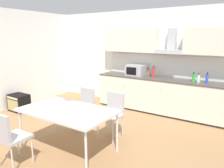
# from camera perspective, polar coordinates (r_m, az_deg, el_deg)

# --- Properties ---
(ground_plane) EXTENTS (8.55, 8.06, 0.02)m
(ground_plane) POSITION_cam_1_polar(r_m,az_deg,el_deg) (4.27, -8.28, -14.70)
(ground_plane) COLOR #9E754C
(wall_back) EXTENTS (6.84, 0.10, 2.62)m
(wall_back) POSITION_cam_1_polar(r_m,az_deg,el_deg) (6.15, 8.45, 6.50)
(wall_back) COLOR white
(wall_back) RESTS_ON ground_plane
(kitchen_counter) EXTENTS (3.68, 0.68, 0.90)m
(kitchen_counter) POSITION_cam_1_polar(r_m,az_deg,el_deg) (5.67, 13.92, -3.08)
(kitchen_counter) COLOR #333333
(kitchen_counter) RESTS_ON ground_plane
(backsplash_tile) EXTENTS (3.66, 0.02, 0.55)m
(backsplash_tile) POSITION_cam_1_polar(r_m,az_deg,el_deg) (5.82, 15.31, 4.49)
(backsplash_tile) COLOR silver
(backsplash_tile) RESTS_ON kitchen_counter
(upper_wall_cabinets) EXTENTS (3.66, 0.40, 0.61)m
(upper_wall_cabinets) POSITION_cam_1_polar(r_m,az_deg,el_deg) (5.63, 15.17, 10.73)
(upper_wall_cabinets) COLOR silver
(microwave) EXTENTS (0.48, 0.35, 0.28)m
(microwave) POSITION_cam_1_polar(r_m,az_deg,el_deg) (5.88, 6.16, 3.58)
(microwave) COLOR #ADADB2
(microwave) RESTS_ON kitchen_counter
(bottle_white) EXTENTS (0.06, 0.06, 0.21)m
(bottle_white) POSITION_cam_1_polar(r_m,az_deg,el_deg) (5.34, 21.66, 1.35)
(bottle_white) COLOR white
(bottle_white) RESTS_ON kitchen_counter
(bottle_red) EXTENTS (0.07, 0.07, 0.30)m
(bottle_red) POSITION_cam_1_polar(r_m,az_deg,el_deg) (5.69, 10.75, 3.04)
(bottle_red) COLOR red
(bottle_red) RESTS_ON kitchen_counter
(bottle_blue) EXTENTS (0.06, 0.06, 0.25)m
(bottle_blue) POSITION_cam_1_polar(r_m,az_deg,el_deg) (5.32, 23.56, 1.34)
(bottle_blue) COLOR blue
(bottle_blue) RESTS_ON kitchen_counter
(bottle_green) EXTENTS (0.08, 0.08, 0.22)m
(bottle_green) POSITION_cam_1_polar(r_m,az_deg,el_deg) (5.38, 20.51, 1.56)
(bottle_green) COLOR green
(bottle_green) RESTS_ON kitchen_counter
(bottle_brown) EXTENTS (0.06, 0.06, 0.21)m
(bottle_brown) POSITION_cam_1_polar(r_m,az_deg,el_deg) (5.78, 9.47, 2.84)
(bottle_brown) COLOR brown
(bottle_brown) RESTS_ON kitchen_counter
(dining_table) EXTENTS (1.58, 0.93, 0.73)m
(dining_table) POSITION_cam_1_polar(r_m,az_deg,el_deg) (3.73, -11.62, -7.18)
(dining_table) COLOR silver
(dining_table) RESTS_ON ground_plane
(chair_near_left) EXTENTS (0.41, 0.41, 0.87)m
(chair_near_left) POSITION_cam_1_polar(r_m,az_deg,el_deg) (3.57, -25.44, -11.77)
(chair_near_left) COLOR #B2B2B7
(chair_near_left) RESTS_ON ground_plane
(chair_far_right) EXTENTS (0.40, 0.40, 0.87)m
(chair_far_right) POSITION_cam_1_polar(r_m,az_deg,el_deg) (4.20, 0.17, -6.99)
(chair_far_right) COLOR #B2B2B7
(chair_far_right) RESTS_ON ground_plane
(chair_far_left) EXTENTS (0.43, 0.43, 0.87)m
(chair_far_left) POSITION_cam_1_polar(r_m,az_deg,el_deg) (4.60, -7.25, -5.36)
(chair_far_left) COLOR #B2B2B7
(chair_far_left) RESTS_ON ground_plane
(guitar_amp) EXTENTS (0.52, 0.37, 0.44)m
(guitar_amp) POSITION_cam_1_polar(r_m,az_deg,el_deg) (6.25, -23.13, -4.49)
(guitar_amp) COLOR black
(guitar_amp) RESTS_ON ground_plane
(pendant_lamp) EXTENTS (0.32, 0.32, 0.22)m
(pendant_lamp) POSITION_cam_1_polar(r_m,az_deg,el_deg) (3.53, -12.36, 9.07)
(pendant_lamp) COLOR silver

